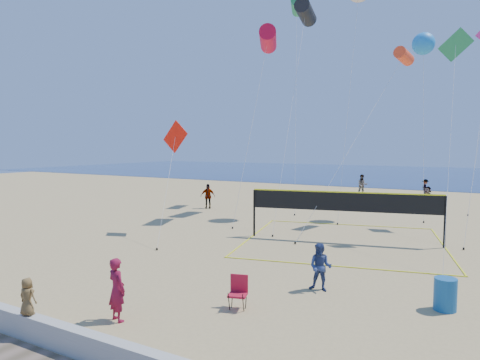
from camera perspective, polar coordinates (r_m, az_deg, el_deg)
The scene contains 20 objects.
ground at distance 12.28m, azimuth -7.75°, elevation -17.22°, with size 120.00×120.00×0.00m, color tan.
ocean at distance 71.53m, azimuth 23.83°, elevation 0.65°, with size 140.00×50.00×0.03m, color navy.
seawall at distance 10.14m, azimuth -18.77°, elevation -20.50°, with size 32.00×0.30×0.60m, color #B5B5B0.
woman at distance 11.89m, azimuth -16.10°, elevation -13.84°, with size 0.61×0.40×1.67m, color maroon.
toddler at distance 11.47m, azimuth -26.50°, elevation -13.74°, with size 0.44×0.28×0.89m, color brown.
bystander_a at distance 13.90m, azimuth 10.68°, elevation -11.34°, with size 0.73×0.57×1.51m, color navy.
far_person_0 at distance 30.92m, azimuth -4.32°, elevation -2.16°, with size 1.04×0.43×1.77m, color gray.
far_person_1 at distance 32.70m, azimuth 23.70°, elevation -2.25°, with size 1.56×0.50×1.68m, color gray.
far_person_3 at distance 40.36m, azimuth 16.00°, elevation -0.64°, with size 0.92×0.71×1.89m, color gray.
far_person_4 at distance 41.36m, azimuth 23.48°, elevation -0.97°, with size 0.99×0.57×1.53m, color gray.
camp_chair at distance 12.36m, azimuth -0.22°, elevation -14.45°, with size 0.61×0.72×1.03m.
trash_barrel at distance 13.50m, azimuth 25.69°, elevation -13.56°, with size 0.60×0.60×0.91m, color #165693.
volleyball_net at distance 20.77m, azimuth 13.68°, elevation -3.57°, with size 10.66×10.54×2.39m.
kite_0 at distance 27.58m, azimuth 3.76°, elevation 18.24°, with size 1.90×5.61×11.70m.
kite_1 at distance 31.52m, azimuth 8.74°, elevation 21.20°, with size 2.63×10.48×14.25m.
kite_2 at distance 26.90m, azimuth 20.99°, elevation 15.12°, with size 3.80×8.87×10.06m.
kite_3 at distance 22.41m, azimuth -8.70°, elevation 5.22°, with size 2.67×3.83×5.86m.
kite_4 at distance 22.65m, azimuth 26.76°, elevation 14.51°, with size 1.52×7.00×10.01m.
kite_7 at distance 29.69m, azimuth 23.27°, elevation 16.35°, with size 1.39×2.63×11.44m.
kite_8 at distance 35.41m, azimuth 7.61°, elevation 22.00°, with size 3.07×6.82×15.71m.
Camera 1 is at (6.93, -9.05, 4.58)m, focal length 32.00 mm.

